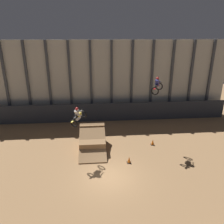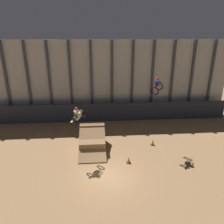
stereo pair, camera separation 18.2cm
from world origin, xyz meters
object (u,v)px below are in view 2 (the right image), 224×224
object	(u,v)px
dirt_ramp	(92,140)
rider_bike_right_air	(157,86)
traffic_cone_arena_edge	(129,160)
traffic_cone_near_ramp	(153,142)
rider_bike_left_air	(78,116)

from	to	relation	value
dirt_ramp	rider_bike_right_air	size ratio (longest dim) A/B	2.44
dirt_ramp	traffic_cone_arena_edge	size ratio (longest dim) A/B	7.42
rider_bike_right_air	traffic_cone_near_ramp	size ratio (longest dim) A/B	3.04
traffic_cone_near_ramp	rider_bike_left_air	bearing A→B (deg)	-165.74
dirt_ramp	traffic_cone_arena_edge	world-z (taller)	dirt_ramp
dirt_ramp	traffic_cone_near_ramp	xyz separation A→B (m)	(5.92, -0.09, -0.41)
dirt_ramp	traffic_cone_near_ramp	size ratio (longest dim) A/B	7.42
traffic_cone_near_ramp	dirt_ramp	bearing A→B (deg)	179.13
rider_bike_left_air	traffic_cone_near_ramp	bearing A→B (deg)	45.57
dirt_ramp	traffic_cone_arena_edge	distance (m)	4.33
dirt_ramp	rider_bike_left_air	xyz separation A→B (m)	(-1.09, -1.87, 3.27)
dirt_ramp	rider_bike_left_air	distance (m)	3.92
rider_bike_left_air	rider_bike_right_air	distance (m)	7.55
dirt_ramp	rider_bike_right_air	xyz separation A→B (m)	(5.96, -0.03, 5.23)
dirt_ramp	rider_bike_right_air	world-z (taller)	rider_bike_right_air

